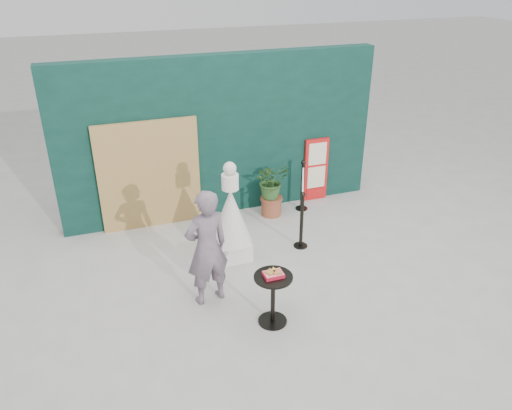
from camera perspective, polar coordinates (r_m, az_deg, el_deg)
name	(u,v)px	position (r m, az deg, el deg)	size (l,w,h in m)	color
ground	(283,301)	(7.41, 3.15, -10.89)	(60.00, 60.00, 0.00)	#ADAAA5
back_wall	(221,137)	(9.36, -4.02, 7.80)	(6.00, 0.30, 3.00)	black
bamboo_fence	(150,176)	(9.10, -12.07, 3.32)	(1.80, 0.08, 2.00)	tan
woman	(207,248)	(6.97, -5.64, -4.91)	(0.64, 0.42, 1.75)	slate
menu_board	(316,170)	(10.13, 6.86, 4.03)	(0.50, 0.07, 1.30)	red
statue	(231,220)	(8.05, -2.87, -1.72)	(0.66, 0.66, 1.69)	silver
cafe_table	(273,292)	(6.74, 1.96, -9.89)	(0.52, 0.52, 0.75)	black
food_basket	(273,274)	(6.58, 2.01, -7.85)	(0.26, 0.19, 0.11)	red
planter	(272,185)	(9.43, 1.79, 2.28)	(0.63, 0.55, 1.07)	brown
stanchion_barrier	(302,202)	(9.09, 5.28, 0.30)	(0.84, 1.54, 1.03)	black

